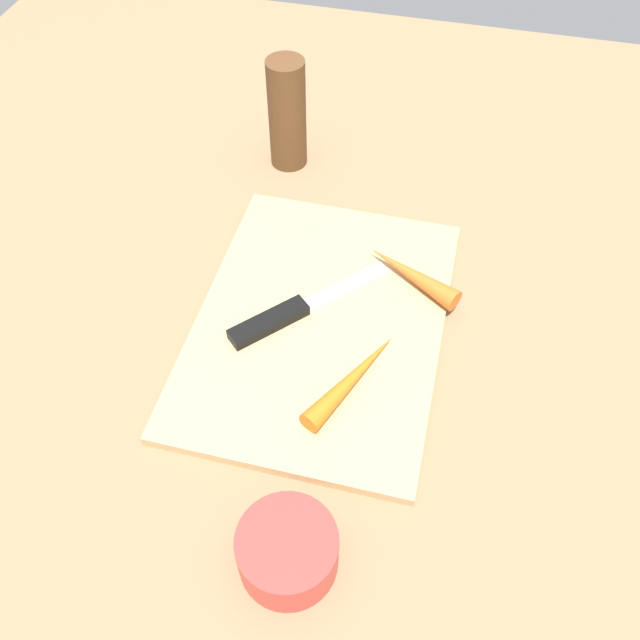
{
  "coord_description": "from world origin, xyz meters",
  "views": [
    {
      "loc": [
        0.44,
        0.11,
        0.57
      ],
      "look_at": [
        0.0,
        0.0,
        0.01
      ],
      "focal_mm": 37.82,
      "sensor_mm": 36.0,
      "label": 1
    }
  ],
  "objects_px": {
    "carrot_short": "(411,274)",
    "pepper_grinder": "(287,114)",
    "cutting_board": "(320,323)",
    "carrot_long": "(353,378)",
    "knife": "(280,317)",
    "small_bowl": "(288,551)"
  },
  "relations": [
    {
      "from": "carrot_long",
      "to": "knife",
      "type": "bearing_deg",
      "value": 82.65
    },
    {
      "from": "cutting_board",
      "to": "small_bowl",
      "type": "height_order",
      "value": "small_bowl"
    },
    {
      "from": "knife",
      "to": "small_bowl",
      "type": "distance_m",
      "value": 0.25
    },
    {
      "from": "cutting_board",
      "to": "pepper_grinder",
      "type": "bearing_deg",
      "value": -157.95
    },
    {
      "from": "cutting_board",
      "to": "carrot_long",
      "type": "xyz_separation_m",
      "value": [
        0.07,
        0.05,
        0.02
      ]
    },
    {
      "from": "knife",
      "to": "carrot_long",
      "type": "xyz_separation_m",
      "value": [
        0.06,
        0.09,
        0.01
      ]
    },
    {
      "from": "carrot_short",
      "to": "pepper_grinder",
      "type": "distance_m",
      "value": 0.28
    },
    {
      "from": "small_bowl",
      "to": "carrot_long",
      "type": "bearing_deg",
      "value": 174.86
    },
    {
      "from": "cutting_board",
      "to": "pepper_grinder",
      "type": "distance_m",
      "value": 0.3
    },
    {
      "from": "knife",
      "to": "carrot_long",
      "type": "bearing_deg",
      "value": -80.89
    },
    {
      "from": "carrot_short",
      "to": "small_bowl",
      "type": "relative_size",
      "value": 1.41
    },
    {
      "from": "cutting_board",
      "to": "carrot_short",
      "type": "height_order",
      "value": "carrot_short"
    },
    {
      "from": "knife",
      "to": "pepper_grinder",
      "type": "height_order",
      "value": "pepper_grinder"
    },
    {
      "from": "carrot_short",
      "to": "small_bowl",
      "type": "height_order",
      "value": "small_bowl"
    },
    {
      "from": "cutting_board",
      "to": "small_bowl",
      "type": "xyz_separation_m",
      "value": [
        0.25,
        0.03,
        0.02
      ]
    },
    {
      "from": "cutting_board",
      "to": "knife",
      "type": "height_order",
      "value": "knife"
    },
    {
      "from": "knife",
      "to": "pepper_grinder",
      "type": "distance_m",
      "value": 0.29
    },
    {
      "from": "cutting_board",
      "to": "knife",
      "type": "distance_m",
      "value": 0.04
    },
    {
      "from": "small_bowl",
      "to": "carrot_short",
      "type": "bearing_deg",
      "value": 171.32
    },
    {
      "from": "cutting_board",
      "to": "carrot_short",
      "type": "xyz_separation_m",
      "value": [
        -0.08,
        0.09,
        0.02
      ]
    },
    {
      "from": "cutting_board",
      "to": "pepper_grinder",
      "type": "height_order",
      "value": "pepper_grinder"
    },
    {
      "from": "carrot_short",
      "to": "pepper_grinder",
      "type": "xyz_separation_m",
      "value": [
        -0.19,
        -0.19,
        0.05
      ]
    }
  ]
}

